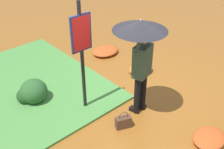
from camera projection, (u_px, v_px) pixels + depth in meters
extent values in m
plane|color=brown|center=(133.00, 105.00, 5.88)|extent=(18.00, 18.00, 0.00)
cylinder|color=black|center=(143.00, 92.00, 5.56)|extent=(0.12, 0.12, 0.86)
cylinder|color=black|center=(137.00, 95.00, 5.46)|extent=(0.12, 0.12, 0.86)
cube|color=black|center=(141.00, 106.00, 5.79)|extent=(0.16, 0.24, 0.08)
cube|color=black|center=(135.00, 110.00, 5.69)|extent=(0.16, 0.24, 0.08)
cube|color=#334738|center=(142.00, 61.00, 5.10)|extent=(0.43, 0.33, 0.64)
sphere|color=tan|center=(144.00, 38.00, 4.86)|extent=(0.20, 0.20, 0.20)
ellipsoid|color=black|center=(144.00, 37.00, 4.84)|extent=(0.20, 0.20, 0.15)
cylinder|color=#334738|center=(150.00, 47.00, 5.13)|extent=(0.18, 0.13, 0.18)
cylinder|color=#334738|center=(148.00, 43.00, 5.06)|extent=(0.24, 0.11, 0.33)
cube|color=black|center=(146.00, 38.00, 4.93)|extent=(0.07, 0.03, 0.14)
cylinder|color=#334738|center=(137.00, 52.00, 4.88)|extent=(0.11, 0.10, 0.09)
cylinder|color=#334738|center=(138.00, 48.00, 4.83)|extent=(0.10, 0.09, 0.23)
cylinder|color=#A5A5AD|center=(140.00, 31.00, 4.67)|extent=(0.02, 0.02, 0.41)
cone|color=black|center=(140.00, 26.00, 4.61)|extent=(0.96, 0.96, 0.16)
sphere|color=#A5A5AD|center=(141.00, 20.00, 4.56)|extent=(0.02, 0.02, 0.02)
cylinder|color=black|center=(82.00, 60.00, 5.20)|extent=(0.07, 0.07, 2.30)
cube|color=navy|center=(81.00, 33.00, 4.90)|extent=(0.44, 0.04, 0.70)
cube|color=red|center=(82.00, 33.00, 4.89)|extent=(0.38, 0.01, 0.64)
cube|color=#4C3323|center=(123.00, 122.00, 5.25)|extent=(0.33, 0.25, 0.24)
torus|color=#4C3323|center=(123.00, 116.00, 5.16)|extent=(0.17, 0.08, 0.18)
ellipsoid|color=#285628|center=(34.00, 91.00, 5.86)|extent=(0.58, 0.58, 0.52)
ellipsoid|color=#1E421E|center=(25.00, 96.00, 5.86)|extent=(0.35, 0.35, 0.35)
ellipsoid|color=#B74C1E|center=(106.00, 51.00, 7.80)|extent=(0.77, 0.62, 0.17)
ellipsoid|color=#A86023|center=(141.00, 69.00, 7.00)|extent=(0.68, 0.54, 0.15)
ellipsoid|color=#B74C1E|center=(209.00, 138.00, 4.96)|extent=(0.67, 0.54, 0.15)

